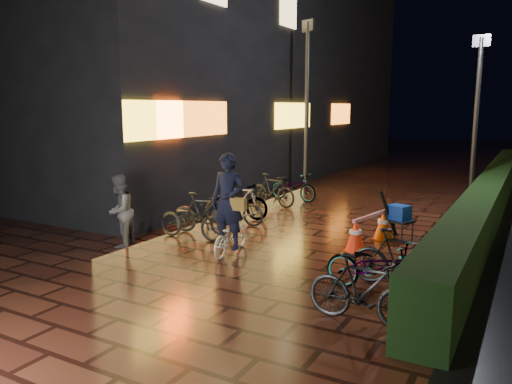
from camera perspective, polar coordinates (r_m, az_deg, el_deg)
The scene contains 11 objects.
ground at distance 9.12m, azimuth -0.41°, elevation -8.84°, with size 80.00×80.00×0.00m, color #381911.
hedge at distance 15.72m, azimuth 25.38°, elevation -0.04°, with size 0.70×20.00×1.00m, color black.
bystander_person at distance 10.77m, azimuth -15.33°, elevation -2.10°, with size 0.74×0.58×1.52m, color #525355.
storefront_block at distance 23.53m, azimuth -6.77°, elevation 13.51°, with size 12.09×22.00×9.00m.
lamp_post_hedge at distance 14.93m, azimuth 23.86°, elevation 7.86°, with size 0.46×0.14×4.79m.
lamp_post_sf at distance 17.38m, azimuth 5.86°, elevation 10.54°, with size 0.53×0.31×5.77m.
cyclist at distance 9.86m, azimuth -3.06°, elevation -2.88°, with size 0.76×1.46×2.03m.
traffic_barrier at distance 10.88m, azimuth 12.90°, elevation -4.21°, with size 0.66×1.64×0.67m.
cart_assembly at distance 11.41m, azimuth 15.91°, elevation -2.47°, with size 0.77×0.66×1.11m.
parked_bikes_storefront at distance 13.07m, azimuth -1.44°, elevation -1.10°, with size 1.88×6.04×0.96m.
parked_bikes_hedge at distance 7.82m, azimuth 14.04°, elevation -8.75°, with size 1.92×2.21×0.96m.
Camera 1 is at (4.30, -7.50, 2.89)m, focal length 35.00 mm.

